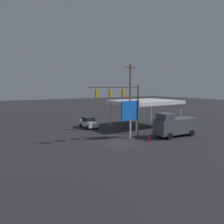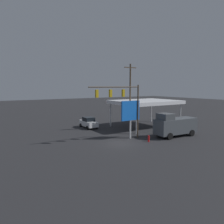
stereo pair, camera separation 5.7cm
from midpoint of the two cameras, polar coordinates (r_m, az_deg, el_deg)
name	(u,v)px [view 1 (the left image)]	position (r m, az deg, el deg)	size (l,w,h in m)	color
ground_plane	(120,143)	(28.88, 2.11, -8.20)	(200.00, 200.00, 0.00)	#262628
traffic_signal_assembly	(122,99)	(29.73, 2.45, 3.38)	(7.97, 0.43, 7.64)	#473828
utility_pole	(130,96)	(36.60, 4.69, 4.22)	(2.40, 0.26, 11.10)	#473828
gas_station_canopy	(145,102)	(40.14, 8.58, 2.55)	(11.31, 8.88, 4.89)	silver
price_sign	(130,112)	(30.98, 4.79, 0.06)	(3.05, 0.27, 5.41)	silver
delivery_truck	(175,125)	(33.75, 16.01, -3.33)	(6.92, 2.87, 3.58)	#474C51
sedan_far	(88,123)	(39.48, -6.21, -2.75)	(2.12, 4.43, 1.93)	silver
fire_hydrant	(149,139)	(29.96, 9.50, -6.88)	(0.24, 0.24, 0.88)	red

